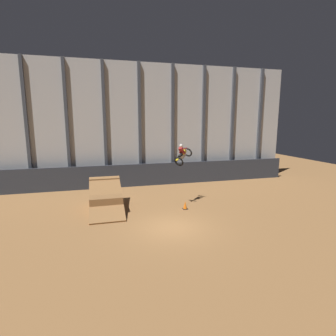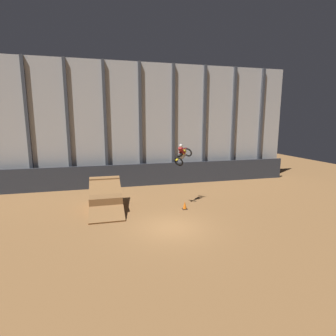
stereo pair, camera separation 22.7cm
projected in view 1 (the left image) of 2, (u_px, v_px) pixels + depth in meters
ground_plane at (172, 227)px, 15.77m from camera, size 60.00×60.00×0.00m
arena_back_wall at (139, 125)px, 25.97m from camera, size 32.00×0.40×11.94m
lower_barrier at (142, 175)px, 25.79m from camera, size 31.36×0.20×2.19m
dirt_ramp at (106, 198)px, 19.33m from camera, size 2.29×4.83×2.14m
rider_bike_solo at (183, 154)px, 19.53m from camera, size 1.75×1.65×1.68m
traffic_cone_near_ramp at (185, 205)px, 19.04m from camera, size 0.36×0.36×0.58m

